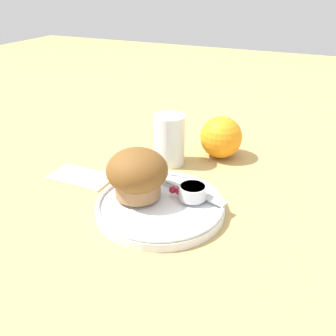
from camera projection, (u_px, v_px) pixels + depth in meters
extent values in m
plane|color=tan|center=(165.00, 205.00, 0.62)|extent=(3.00, 3.00, 0.00)
cylinder|color=white|center=(161.00, 208.00, 0.60)|extent=(0.21, 0.21, 0.01)
torus|color=white|center=(161.00, 202.00, 0.60)|extent=(0.20, 0.20, 0.01)
cylinder|color=#9E7047|center=(138.00, 185.00, 0.61)|extent=(0.07, 0.07, 0.04)
ellipsoid|color=brown|center=(137.00, 170.00, 0.59)|extent=(0.10, 0.10, 0.07)
cylinder|color=silver|center=(193.00, 192.00, 0.60)|extent=(0.05, 0.05, 0.02)
cylinder|color=beige|center=(193.00, 187.00, 0.60)|extent=(0.04, 0.04, 0.00)
sphere|color=maroon|center=(173.00, 190.00, 0.62)|extent=(0.01, 0.01, 0.01)
sphere|color=maroon|center=(179.00, 191.00, 0.61)|extent=(0.01, 0.01, 0.01)
cube|color=#B7B7BC|center=(184.00, 187.00, 0.63)|extent=(0.17, 0.06, 0.00)
sphere|color=orange|center=(221.00, 137.00, 0.77)|extent=(0.09, 0.09, 0.09)
cylinder|color=silver|center=(169.00, 140.00, 0.74)|extent=(0.06, 0.06, 0.10)
cube|color=beige|center=(81.00, 176.00, 0.70)|extent=(0.12, 0.06, 0.01)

